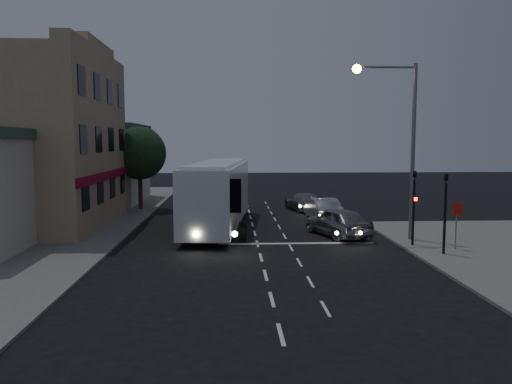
{
  "coord_description": "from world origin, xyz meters",
  "views": [
    {
      "loc": [
        -1.32,
        -22.97,
        5.2
      ],
      "look_at": [
        0.16,
        6.52,
        2.2
      ],
      "focal_mm": 35.0,
      "sensor_mm": 36.0,
      "label": 1
    }
  ],
  "objects": [
    {
      "name": "car_suv",
      "position": [
        4.53,
        3.8,
        0.81
      ],
      "size": [
        3.33,
        5.09,
        1.61
      ],
      "primitive_type": "imported",
      "rotation": [
        0.0,
        0.0,
        3.47
      ],
      "color": "gray",
      "rests_on": "ground"
    },
    {
      "name": "street_tree",
      "position": [
        -8.21,
        15.02,
        4.5
      ],
      "size": [
        4.0,
        4.0,
        6.2
      ],
      "color": "black",
      "rests_on": "sidewalk_far"
    },
    {
      "name": "traffic_signal_main",
      "position": [
        7.6,
        0.78,
        2.42
      ],
      "size": [
        0.25,
        0.35,
        4.1
      ],
      "color": "black",
      "rests_on": "sidewalk_near"
    },
    {
      "name": "ground",
      "position": [
        0.0,
        0.0,
        0.0
      ],
      "size": [
        120.0,
        120.0,
        0.0
      ],
      "primitive_type": "plane",
      "color": "black"
    },
    {
      "name": "car_sedan_a",
      "position": [
        4.7,
        9.31,
        0.76
      ],
      "size": [
        1.85,
        4.68,
        1.51
      ],
      "primitive_type": "imported",
      "rotation": [
        0.0,
        0.0,
        3.2
      ],
      "color": "#BBBCBF",
      "rests_on": "ground"
    },
    {
      "name": "tour_bus",
      "position": [
        -2.08,
        6.95,
        2.15
      ],
      "size": [
        3.99,
        13.19,
        3.98
      ],
      "rotation": [
        0.0,
        0.0,
        -0.1
      ],
      "color": "white",
      "rests_on": "ground"
    },
    {
      "name": "sidewalk_far",
      "position": [
        -13.0,
        8.0,
        0.06
      ],
      "size": [
        12.0,
        50.0,
        0.12
      ],
      "primitive_type": "cube",
      "color": "slate",
      "rests_on": "ground"
    },
    {
      "name": "car_sedan_b",
      "position": [
        4.15,
        14.2,
        0.67
      ],
      "size": [
        2.72,
        4.9,
        1.34
      ],
      "primitive_type": "imported",
      "rotation": [
        0.0,
        0.0,
        3.33
      ],
      "color": "gray",
      "rests_on": "ground"
    },
    {
      "name": "main_building",
      "position": [
        -13.96,
        8.0,
        5.16
      ],
      "size": [
        10.12,
        12.0,
        11.0
      ],
      "color": "tan",
      "rests_on": "sidewalk_far"
    },
    {
      "name": "streetlight",
      "position": [
        7.34,
        2.2,
        5.73
      ],
      "size": [
        3.32,
        0.44,
        9.0
      ],
      "color": "slate",
      "rests_on": "sidewalk_near"
    },
    {
      "name": "traffic_signal_side",
      "position": [
        8.3,
        -1.2,
        2.42
      ],
      "size": [
        0.18,
        0.15,
        4.1
      ],
      "color": "black",
      "rests_on": "sidewalk_near"
    },
    {
      "name": "low_building_north",
      "position": [
        -13.5,
        20.0,
        3.39
      ],
      "size": [
        9.4,
        9.4,
        6.5
      ],
      "color": "beige",
      "rests_on": "sidewalk_far"
    },
    {
      "name": "regulatory_sign",
      "position": [
        9.3,
        -0.24,
        1.6
      ],
      "size": [
        0.45,
        0.12,
        2.2
      ],
      "color": "slate",
      "rests_on": "sidewalk_near"
    },
    {
      "name": "road_markings",
      "position": [
        1.29,
        3.31,
        0.0
      ],
      "size": [
        8.0,
        30.55,
        0.01
      ],
      "color": "silver",
      "rests_on": "ground"
    }
  ]
}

